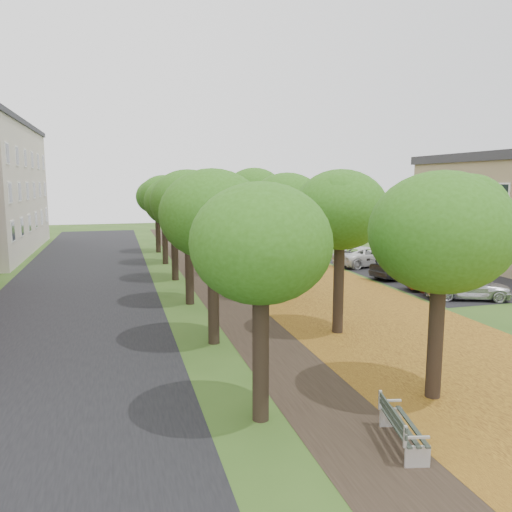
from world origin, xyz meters
TOP-DOWN VIEW (x-y plane):
  - ground at (0.00, 0.00)m, footprint 120.00×120.00m
  - street_asphalt at (-7.50, 15.00)m, footprint 8.00×70.00m
  - footpath at (0.00, 15.00)m, footprint 3.20×70.00m
  - leaf_verge at (5.00, 15.00)m, footprint 7.50×70.00m
  - parking_lot at (13.50, 16.00)m, footprint 9.00×16.00m
  - tree_row_west at (-2.20, 15.00)m, footprint 3.60×33.60m
  - tree_row_east at (2.60, 15.00)m, footprint 3.60×33.60m
  - bench at (0.39, -1.99)m, footprint 0.93×1.93m
  - car_silver at (11.00, 9.31)m, footprint 4.31×3.02m
  - car_red at (11.00, 11.23)m, footprint 4.03×2.28m
  - car_grey at (11.00, 15.07)m, footprint 4.84×3.14m
  - car_white at (11.00, 19.49)m, footprint 5.10×3.18m

SIDE VIEW (x-z plane):
  - ground at x=0.00m, z-range 0.00..0.00m
  - street_asphalt at x=-7.50m, z-range 0.00..0.01m
  - parking_lot at x=13.50m, z-range 0.00..0.01m
  - footpath at x=0.00m, z-range 0.00..0.01m
  - leaf_verge at x=5.00m, z-range 0.00..0.01m
  - bench at x=0.39m, z-range 0.02..0.90m
  - car_red at x=11.00m, z-range 0.00..1.26m
  - car_grey at x=11.00m, z-range 0.00..1.30m
  - car_white at x=11.00m, z-range 0.00..1.32m
  - car_silver at x=11.00m, z-range 0.00..1.36m
  - tree_row_west at x=-2.20m, z-range 1.50..7.66m
  - tree_row_east at x=2.60m, z-range 1.50..7.66m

